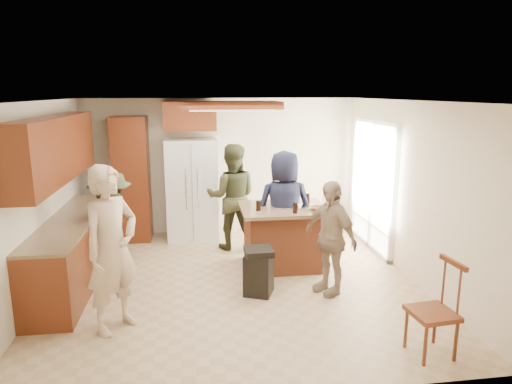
{
  "coord_description": "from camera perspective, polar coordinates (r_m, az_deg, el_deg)",
  "views": [
    {
      "loc": [
        -0.52,
        -5.94,
        2.62
      ],
      "look_at": [
        0.4,
        0.63,
        1.15
      ],
      "focal_mm": 32.0,
      "sensor_mm": 36.0,
      "label": 1
    }
  ],
  "objects": [
    {
      "name": "person_side_right",
      "position": [
        6.04,
        9.24,
        -5.64
      ],
      "size": [
        0.81,
        1.0,
        1.51
      ],
      "primitive_type": "imported",
      "rotation": [
        0.0,
        0.0,
        -1.1
      ],
      "color": "tan",
      "rests_on": "ground"
    },
    {
      "name": "island_items",
      "position": [
        6.77,
        5.45,
        -1.69
      ],
      "size": [
        1.01,
        0.74,
        0.15
      ],
      "color": "silver",
      "rests_on": "kitchen_island"
    },
    {
      "name": "kitchen_island",
      "position": [
        6.95,
        3.4,
        -5.52
      ],
      "size": [
        1.28,
        1.03,
        0.93
      ],
      "color": "#A74B2B",
      "rests_on": "ground"
    },
    {
      "name": "refrigerator",
      "position": [
        8.25,
        -7.98,
        0.32
      ],
      "size": [
        0.9,
        0.76,
        1.8
      ],
      "color": "white",
      "rests_on": "ground"
    },
    {
      "name": "left_cabinetry",
      "position": [
        6.78,
        -22.42,
        -2.69
      ],
      "size": [
        0.64,
        3.0,
        2.3
      ],
      "color": "maroon",
      "rests_on": "ground"
    },
    {
      "name": "person_front_left",
      "position": [
        5.24,
        -17.57,
        -6.87
      ],
      "size": [
        0.82,
        0.84,
        1.87
      ],
      "primitive_type": "imported",
      "rotation": [
        0.0,
        0.0,
        0.86
      ],
      "color": "tan",
      "rests_on": "ground"
    },
    {
      "name": "room_shell",
      "position": [
        9.2,
        24.38,
        0.37
      ],
      "size": [
        8.0,
        5.2,
        5.0
      ],
      "color": "tan",
      "rests_on": "ground"
    },
    {
      "name": "person_behind_right",
      "position": [
        6.94,
        3.56,
        -2.04
      ],
      "size": [
        0.86,
        0.56,
        1.77
      ],
      "primitive_type": "imported",
      "rotation": [
        0.0,
        0.0,
        3.14
      ],
      "color": "#181B30",
      "rests_on": "ground"
    },
    {
      "name": "back_wall_units",
      "position": [
        8.28,
        -13.52,
        3.52
      ],
      "size": [
        1.8,
        0.6,
        2.45
      ],
      "color": "maroon",
      "rests_on": "ground"
    },
    {
      "name": "trash_bin",
      "position": [
        6.06,
        0.35,
        -9.84
      ],
      "size": [
        0.44,
        0.44,
        0.63
      ],
      "color": "black",
      "rests_on": "ground"
    },
    {
      "name": "person_behind_left",
      "position": [
        7.65,
        -3.0,
        -0.6
      ],
      "size": [
        0.92,
        0.63,
        1.78
      ],
      "primitive_type": "imported",
      "rotation": [
        0.0,
        0.0,
        3.02
      ],
      "color": "#393D23",
      "rests_on": "ground"
    },
    {
      "name": "person_counter",
      "position": [
        6.65,
        -17.56,
        -4.13
      ],
      "size": [
        0.61,
        1.07,
        1.57
      ],
      "primitive_type": "imported",
      "rotation": [
        0.0,
        0.0,
        1.71
      ],
      "color": "#323921",
      "rests_on": "ground"
    },
    {
      "name": "spindle_chair",
      "position": [
        5.04,
        21.37,
        -13.87
      ],
      "size": [
        0.46,
        0.46,
        0.99
      ],
      "color": "maroon",
      "rests_on": "ground"
    }
  ]
}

